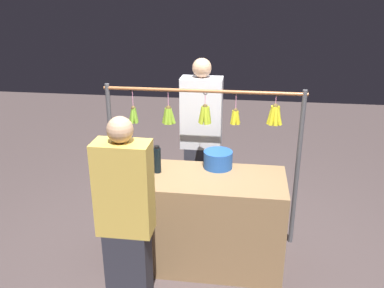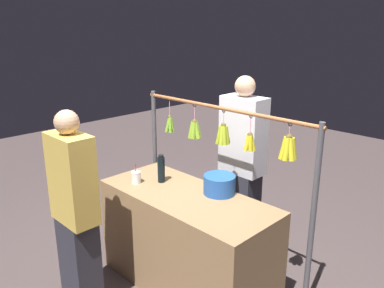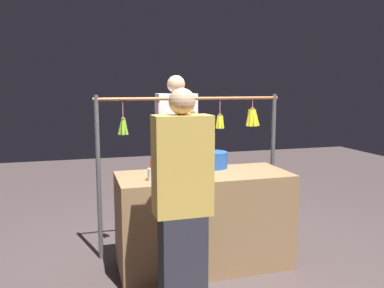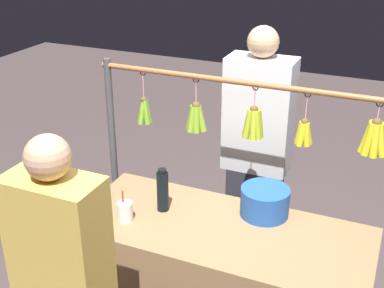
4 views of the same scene
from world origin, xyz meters
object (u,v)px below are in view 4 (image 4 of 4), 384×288
Objects in this scene: blue_bucket at (265,202)px; drink_cup at (125,211)px; water_bottle at (163,191)px; vendor_person at (256,162)px.

drink_cup is (0.67, 0.35, -0.03)m from blue_bucket.
water_bottle is 0.84m from vendor_person.
drink_cup is 0.10× the size of vendor_person.
water_bottle is 0.95× the size of blue_bucket.
water_bottle is 1.46× the size of drink_cup.
blue_bucket is at bearing 110.89° from vendor_person.
water_bottle reaches higher than blue_bucket.
water_bottle is at bearing 18.65° from blue_bucket.
drink_cup is 1.05m from vendor_person.
vendor_person is at bearing -111.64° from water_bottle.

